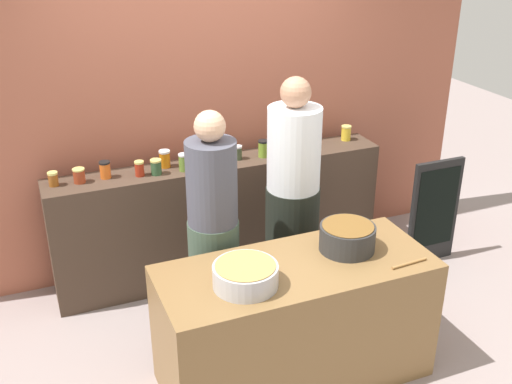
# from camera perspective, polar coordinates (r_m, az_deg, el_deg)

# --- Properties ---
(ground) EXTENTS (12.00, 12.00, 0.00)m
(ground) POSITION_cam_1_polar(r_m,az_deg,el_deg) (4.45, 1.77, -14.16)
(ground) COLOR gray
(storefront_wall) EXTENTS (4.80, 0.12, 3.00)m
(storefront_wall) POSITION_cam_1_polar(r_m,az_deg,el_deg) (4.99, -4.88, 9.65)
(storefront_wall) COLOR #A75C45
(storefront_wall) RESTS_ON ground
(display_shelf) EXTENTS (2.70, 0.36, 0.99)m
(display_shelf) POSITION_cam_1_polar(r_m,az_deg,el_deg) (5.04, -3.25, -2.41)
(display_shelf) COLOR #463428
(display_shelf) RESTS_ON ground
(prep_table) EXTENTS (1.70, 0.70, 0.84)m
(prep_table) POSITION_cam_1_polar(r_m,az_deg,el_deg) (3.98, 3.64, -11.97)
(prep_table) COLOR brown
(prep_table) RESTS_ON ground
(preserve_jar_0) EXTENTS (0.07, 0.07, 0.10)m
(preserve_jar_0) POSITION_cam_1_polar(r_m,az_deg,el_deg) (4.62, -18.27, 1.16)
(preserve_jar_0) COLOR #904D19
(preserve_jar_0) RESTS_ON display_shelf
(preserve_jar_1) EXTENTS (0.09, 0.09, 0.11)m
(preserve_jar_1) POSITION_cam_1_polar(r_m,az_deg,el_deg) (4.62, -16.06, 1.47)
(preserve_jar_1) COLOR #99371D
(preserve_jar_1) RESTS_ON display_shelf
(preserve_jar_2) EXTENTS (0.08, 0.08, 0.13)m
(preserve_jar_2) POSITION_cam_1_polar(r_m,az_deg,el_deg) (4.65, -13.80, 2.02)
(preserve_jar_2) COLOR orange
(preserve_jar_2) RESTS_ON display_shelf
(preserve_jar_3) EXTENTS (0.07, 0.07, 0.12)m
(preserve_jar_3) POSITION_cam_1_polar(r_m,az_deg,el_deg) (4.63, -10.74, 2.15)
(preserve_jar_3) COLOR #A32A16
(preserve_jar_3) RESTS_ON display_shelf
(preserve_jar_4) EXTENTS (0.08, 0.08, 0.12)m
(preserve_jar_4) POSITION_cam_1_polar(r_m,az_deg,el_deg) (4.64, -9.23, 2.31)
(preserve_jar_4) COLOR #305431
(preserve_jar_4) RESTS_ON display_shelf
(preserve_jar_5) EXTENTS (0.09, 0.09, 0.13)m
(preserve_jar_5) POSITION_cam_1_polar(r_m,az_deg,el_deg) (4.76, -8.45, 3.06)
(preserve_jar_5) COLOR orange
(preserve_jar_5) RESTS_ON display_shelf
(preserve_jar_6) EXTENTS (0.08, 0.08, 0.13)m
(preserve_jar_6) POSITION_cam_1_polar(r_m,az_deg,el_deg) (4.67, -6.71, 2.76)
(preserve_jar_6) COLOR olive
(preserve_jar_6) RESTS_ON display_shelf
(preserve_jar_7) EXTENTS (0.07, 0.07, 0.14)m
(preserve_jar_7) POSITION_cam_1_polar(r_m,az_deg,el_deg) (4.77, -5.85, 3.29)
(preserve_jar_7) COLOR red
(preserve_jar_7) RESTS_ON display_shelf
(preserve_jar_8) EXTENTS (0.09, 0.09, 0.13)m
(preserve_jar_8) POSITION_cam_1_polar(r_m,az_deg,el_deg) (4.81, -4.46, 3.46)
(preserve_jar_8) COLOR gold
(preserve_jar_8) RESTS_ON display_shelf
(preserve_jar_9) EXTENTS (0.07, 0.07, 0.11)m
(preserve_jar_9) POSITION_cam_1_polar(r_m,az_deg,el_deg) (4.86, -1.72, 3.68)
(preserve_jar_9) COLOR #3A462D
(preserve_jar_9) RESTS_ON display_shelf
(preserve_jar_10) EXTENTS (0.08, 0.08, 0.14)m
(preserve_jar_10) POSITION_cam_1_polar(r_m,az_deg,el_deg) (4.91, 0.68, 4.05)
(preserve_jar_10) COLOR olive
(preserve_jar_10) RESTS_ON display_shelf
(preserve_jar_11) EXTENTS (0.08, 0.08, 0.12)m
(preserve_jar_11) POSITION_cam_1_polar(r_m,az_deg,el_deg) (5.11, 3.47, 4.78)
(preserve_jar_11) COLOR yellow
(preserve_jar_11) RESTS_ON display_shelf
(preserve_jar_12) EXTENTS (0.09, 0.09, 0.11)m
(preserve_jar_12) POSITION_cam_1_polar(r_m,az_deg,el_deg) (5.11, 4.92, 4.63)
(preserve_jar_12) COLOR #5B2048
(preserve_jar_12) RESTS_ON display_shelf
(preserve_jar_13) EXTENTS (0.09, 0.09, 0.13)m
(preserve_jar_13) POSITION_cam_1_polar(r_m,az_deg,el_deg) (5.33, 8.34, 5.44)
(preserve_jar_13) COLOR gold
(preserve_jar_13) RESTS_ON display_shelf
(cooking_pot_left) EXTENTS (0.38, 0.38, 0.14)m
(cooking_pot_left) POSITION_cam_1_polar(r_m,az_deg,el_deg) (3.52, -0.98, -7.74)
(cooking_pot_left) COLOR #B7B7BC
(cooking_pot_left) RESTS_ON prep_table
(cooking_pot_center) EXTENTS (0.35, 0.35, 0.17)m
(cooking_pot_center) POSITION_cam_1_polar(r_m,az_deg,el_deg) (3.91, 8.44, -4.19)
(cooking_pot_center) COLOR #2D2D2D
(cooking_pot_center) RESTS_ON prep_table
(wooden_spoon) EXTENTS (0.26, 0.03, 0.02)m
(wooden_spoon) POSITION_cam_1_polar(r_m,az_deg,el_deg) (3.86, 14.01, -6.43)
(wooden_spoon) COLOR #9E703D
(wooden_spoon) RESTS_ON prep_table
(cook_with_tongs) EXTENTS (0.35, 0.35, 1.68)m
(cook_with_tongs) POSITION_cam_1_polar(r_m,az_deg,el_deg) (4.14, -3.95, -4.68)
(cook_with_tongs) COLOR #405544
(cook_with_tongs) RESTS_ON ground
(cook_in_cap) EXTENTS (0.39, 0.39, 1.78)m
(cook_in_cap) POSITION_cam_1_polar(r_m,az_deg,el_deg) (4.49, 3.39, -1.57)
(cook_in_cap) COLOR black
(cook_in_cap) RESTS_ON ground
(chalkboard_sign) EXTENTS (0.46, 0.05, 0.93)m
(chalkboard_sign) POSITION_cam_1_polar(r_m,az_deg,el_deg) (5.41, 16.19, -1.74)
(chalkboard_sign) COLOR black
(chalkboard_sign) RESTS_ON ground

